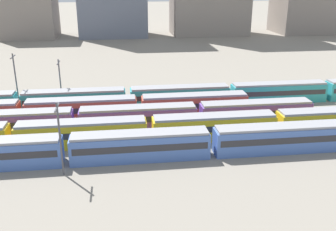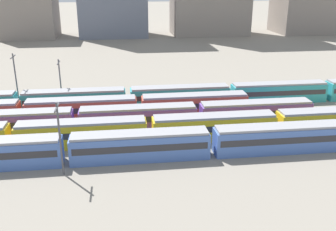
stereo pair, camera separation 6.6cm
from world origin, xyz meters
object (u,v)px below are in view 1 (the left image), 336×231
(catenary_pole_1, at_px, (16,78))
(train_track_4, at_px, (230,94))
(train_track_1, at_px, (214,127))
(train_track_3, at_px, (82,109))
(train_track_0, at_px, (211,142))
(catenary_pole_3, at_px, (60,80))
(catenary_pole_2, at_px, (60,136))
(train_track_2, at_px, (138,118))

(catenary_pole_1, bearing_deg, train_track_4, -4.79)
(train_track_1, xyz_separation_m, train_track_3, (-19.75, 10.40, -0.00))
(train_track_0, height_order, catenary_pole_3, catenary_pole_3)
(catenary_pole_3, bearing_deg, catenary_pole_2, -82.71)
(catenary_pole_2, bearing_deg, train_track_1, 21.79)
(train_track_1, bearing_deg, catenary_pole_1, 149.32)
(catenary_pole_1, bearing_deg, train_track_1, -30.68)
(catenary_pole_1, xyz_separation_m, catenary_pole_2, (11.15, -27.07, -0.33))
(catenary_pole_2, bearing_deg, train_track_2, 53.77)
(catenary_pole_3, bearing_deg, train_track_4, -5.84)
(train_track_0, relative_size, catenary_pole_1, 7.58)
(train_track_4, distance_m, catenary_pole_2, 36.53)
(train_track_4, xyz_separation_m, catenary_pole_2, (-27.50, -23.83, 3.23))
(train_track_0, xyz_separation_m, train_track_3, (-18.12, 15.60, -0.00))
(train_track_3, height_order, train_track_4, same)
(train_track_0, distance_m, train_track_1, 5.45)
(train_track_0, xyz_separation_m, catenary_pole_3, (-22.43, 23.96, 2.93))
(train_track_2, distance_m, catenary_pole_3, 19.22)
(train_track_3, distance_m, catenary_pole_2, 18.93)
(train_track_0, distance_m, train_track_3, 23.91)
(catenary_pole_1, bearing_deg, catenary_pole_2, -67.62)
(train_track_4, relative_size, catenary_pole_3, 13.07)
(train_track_0, relative_size, catenary_pole_2, 8.12)
(train_track_3, xyz_separation_m, train_track_4, (26.65, 5.20, 0.00))
(catenary_pole_1, relative_size, catenary_pole_2, 1.07)
(train_track_0, xyz_separation_m, train_track_2, (-9.13, 10.40, -0.00))
(train_track_1, relative_size, train_track_2, 1.68)
(train_track_3, bearing_deg, catenary_pole_1, 144.88)
(train_track_0, bearing_deg, catenary_pole_3, 133.10)
(catenary_pole_3, bearing_deg, train_track_2, -45.57)
(catenary_pole_1, bearing_deg, train_track_2, -33.01)
(train_track_1, xyz_separation_m, catenary_pole_2, (-20.60, -8.23, 3.23))
(train_track_0, distance_m, catenary_pole_1, 38.70)
(train_track_0, bearing_deg, catenary_pole_2, -170.92)
(train_track_2, relative_size, train_track_3, 1.00)
(train_track_4, height_order, catenary_pole_1, catenary_pole_1)
(train_track_1, height_order, catenary_pole_1, catenary_pole_1)
(train_track_0, height_order, train_track_3, same)
(train_track_2, relative_size, catenary_pole_1, 5.66)
(train_track_2, height_order, catenary_pole_2, catenary_pole_2)
(catenary_pole_1, bearing_deg, train_track_0, -38.59)
(train_track_2, bearing_deg, train_track_3, 149.96)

